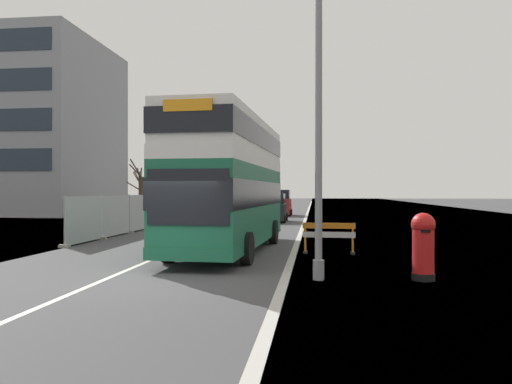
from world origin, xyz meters
TOP-DOWN VIEW (x-y plane):
  - ground at (0.62, 0.13)m, footprint 140.00×280.00m
  - double_decker_bus at (0.70, 6.25)m, footprint 3.13×10.47m
  - lamppost_foreground at (3.91, 0.75)m, footprint 0.29×0.70m
  - red_pillar_postbox at (6.50, 1.00)m, footprint 0.59×0.59m
  - roadworks_barrier at (4.31, 5.98)m, footprint 1.86×0.50m
  - construction_site_fence at (-5.98, 18.55)m, footprint 0.44×24.00m
  - car_oncoming_near at (0.83, 23.79)m, footprint 1.95×4.15m
  - car_receding_mid at (0.71, 33.01)m, footprint 2.01×4.06m
  - bare_tree_far_verge_near at (-11.82, 31.75)m, footprint 2.83×2.64m
  - bare_tree_far_verge_mid at (-15.36, 40.86)m, footprint 2.60×2.57m

SIDE VIEW (x-z plane):
  - ground at x=0.62m, z-range -0.10..0.00m
  - roadworks_barrier at x=4.31m, z-range 0.15..1.24m
  - red_pillar_postbox at x=6.50m, z-range 0.08..1.77m
  - car_oncoming_near at x=0.83m, z-range -0.06..1.99m
  - construction_site_fence at x=-5.98m, z-range -0.04..2.02m
  - car_receding_mid at x=0.71m, z-range -0.08..2.26m
  - bare_tree_far_verge_near at x=-11.82m, z-range -0.30..4.81m
  - double_decker_bus at x=0.70m, z-range 0.15..4.98m
  - bare_tree_far_verge_mid at x=-15.36m, z-range 0.10..5.32m
  - lamppost_foreground at x=3.91m, z-range -0.23..7.64m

